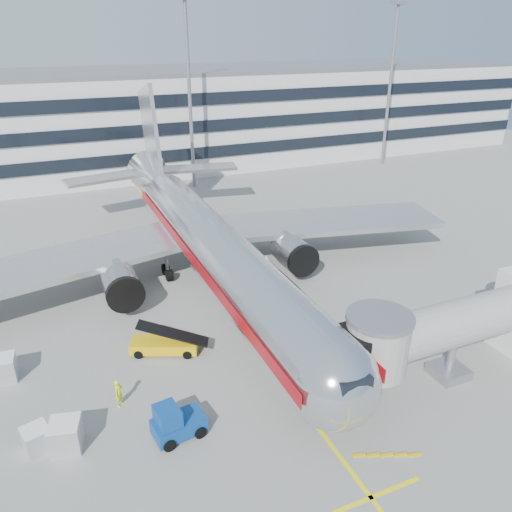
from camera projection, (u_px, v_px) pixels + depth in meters
name	position (u px, v px, depth m)	size (l,w,h in m)	color
ground	(258.00, 348.00, 36.65)	(180.00, 180.00, 0.00)	gray
lead_in_line	(214.00, 289.00, 45.00)	(0.25, 70.00, 0.01)	yellow
stop_bar	(371.00, 498.00, 24.96)	(6.00, 0.25, 0.01)	yellow
main_jet	(206.00, 239.00, 44.68)	(50.95, 48.70, 16.06)	silver
jet_bridge	(477.00, 321.00, 32.79)	(17.80, 4.50, 7.00)	silver
terminal	(116.00, 121.00, 81.81)	(150.00, 24.25, 15.60)	silver
light_mast_centre	(189.00, 82.00, 68.47)	(2.40, 1.20, 25.45)	gray
light_mast_east	(391.00, 74.00, 80.82)	(2.40, 1.20, 25.45)	gray
belt_loader	(165.00, 344.00, 36.00)	(5.08, 3.53, 2.41)	#E1B109
baggage_tug	(175.00, 423.00, 28.36)	(3.14, 2.23, 2.20)	navy
cargo_container_left	(66.00, 435.00, 27.62)	(1.99, 1.99, 1.75)	silver
cargo_container_right	(3.00, 368.00, 33.14)	(1.68, 1.68, 1.67)	silver
cargo_container_front	(37.00, 439.00, 27.56)	(1.70, 1.70, 1.46)	silver
ramp_worker	(119.00, 393.00, 30.75)	(0.68, 0.44, 1.86)	#D3FF1A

